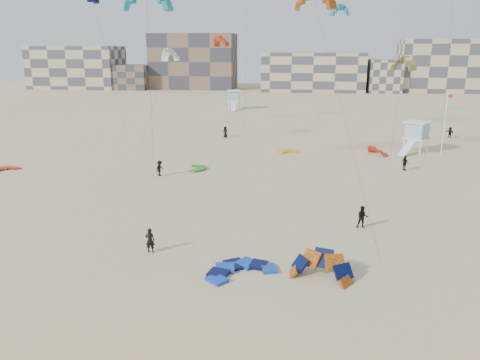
# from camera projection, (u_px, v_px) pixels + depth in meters

# --- Properties ---
(ground) EXTENTS (320.00, 320.00, 0.00)m
(ground) POSITION_uv_depth(u_px,v_px,m) (178.00, 272.00, 28.98)
(ground) COLOR tan
(ground) RESTS_ON ground
(kite_ground_blue) EXTENTS (5.75, 5.82, 0.74)m
(kite_ground_blue) POSITION_uv_depth(u_px,v_px,m) (240.00, 272.00, 28.94)
(kite_ground_blue) COLOR blue
(kite_ground_blue) RESTS_ON ground
(kite_ground_orange) EXTENTS (4.82, 4.77, 3.89)m
(kite_ground_orange) POSITION_uv_depth(u_px,v_px,m) (320.00, 278.00, 28.23)
(kite_ground_orange) COLOR #D16910
(kite_ground_orange) RESTS_ON ground
(kite_ground_red) EXTENTS (4.74, 4.65, 0.86)m
(kite_ground_red) POSITION_uv_depth(u_px,v_px,m) (3.00, 171.00, 52.76)
(kite_ground_red) COLOR red
(kite_ground_red) RESTS_ON ground
(kite_ground_green) EXTENTS (3.38, 3.21, 0.63)m
(kite_ground_green) POSITION_uv_depth(u_px,v_px,m) (197.00, 169.00, 53.60)
(kite_ground_green) COLOR #338E2A
(kite_ground_green) RESTS_ON ground
(kite_ground_red_far) EXTENTS (4.48, 4.43, 3.30)m
(kite_ground_red_far) POSITION_uv_depth(u_px,v_px,m) (377.00, 155.00, 60.87)
(kite_ground_red_far) COLOR red
(kite_ground_red_far) RESTS_ON ground
(kite_ground_yellow) EXTENTS (4.23, 4.31, 1.25)m
(kite_ground_yellow) POSITION_uv_depth(u_px,v_px,m) (288.00, 153.00, 61.97)
(kite_ground_yellow) COLOR orange
(kite_ground_yellow) RESTS_ON ground
(kitesurfer_main) EXTENTS (0.66, 0.46, 1.72)m
(kitesurfer_main) POSITION_uv_depth(u_px,v_px,m) (150.00, 240.00, 31.57)
(kitesurfer_main) COLOR black
(kitesurfer_main) RESTS_ON ground
(kitesurfer_b) EXTENTS (0.86, 0.67, 1.76)m
(kitesurfer_b) POSITION_uv_depth(u_px,v_px,m) (362.00, 217.00, 35.83)
(kitesurfer_b) COLOR black
(kitesurfer_b) RESTS_ON ground
(kitesurfer_c) EXTENTS (0.95, 1.24, 1.69)m
(kitesurfer_c) POSITION_uv_depth(u_px,v_px,m) (160.00, 168.00, 50.58)
(kitesurfer_c) COLOR black
(kitesurfer_c) RESTS_ON ground
(kitesurfer_d) EXTENTS (0.92, 1.07, 1.72)m
(kitesurfer_d) POSITION_uv_depth(u_px,v_px,m) (405.00, 163.00, 52.81)
(kitesurfer_d) COLOR black
(kitesurfer_d) RESTS_ON ground
(kitesurfer_e) EXTENTS (0.98, 0.81, 1.71)m
(kitesurfer_e) POSITION_uv_depth(u_px,v_px,m) (225.00, 132.00, 72.38)
(kitesurfer_e) COLOR black
(kitesurfer_e) RESTS_ON ground
(kitesurfer_f) EXTENTS (1.25, 1.58, 1.68)m
(kitesurfer_f) POSITION_uv_depth(u_px,v_px,m) (450.00, 132.00, 72.14)
(kitesurfer_f) COLOR black
(kitesurfer_f) RESTS_ON ground
(kite_fly_teal_a) EXTENTS (5.24, 6.46, 18.46)m
(kite_fly_teal_a) POSITION_uv_depth(u_px,v_px,m) (147.00, 1.00, 44.62)
(kite_fly_teal_a) COLOR #1077A4
(kite_fly_teal_a) RESTS_ON ground
(kite_fly_orange) EXTENTS (6.90, 29.28, 18.66)m
(kite_fly_orange) POSITION_uv_depth(u_px,v_px,m) (315.00, 1.00, 48.84)
(kite_fly_orange) COLOR #D16910
(kite_fly_orange) RESTS_ON ground
(kite_fly_grey) EXTENTS (4.06, 10.86, 12.45)m
(kite_fly_grey) POSITION_uv_depth(u_px,v_px,m) (170.00, 56.00, 62.81)
(kite_fly_grey) COLOR white
(kite_fly_grey) RESTS_ON ground
(kite_fly_olive) EXTENTS (4.49, 10.04, 11.61)m
(kite_fly_olive) POSITION_uv_depth(u_px,v_px,m) (404.00, 65.00, 56.70)
(kite_fly_olive) COLOR brown
(kite_fly_olive) RESTS_ON ground
(kite_fly_teal_b) EXTENTS (5.50, 8.70, 19.66)m
(kite_fly_teal_b) POSITION_uv_depth(u_px,v_px,m) (340.00, 12.00, 82.55)
(kite_fly_teal_b) COLOR #1077A4
(kite_fly_teal_b) RESTS_ON ground
(kite_fly_red) EXTENTS (5.16, 5.34, 14.87)m
(kite_fly_red) POSITION_uv_depth(u_px,v_px,m) (221.00, 42.00, 82.40)
(kite_fly_red) COLOR red
(kite_fly_red) RESTS_ON ground
(lifeguard_tower_near) EXTENTS (4.07, 6.18, 4.11)m
(lifeguard_tower_near) POSITION_uv_depth(u_px,v_px,m) (417.00, 137.00, 61.76)
(lifeguard_tower_near) COLOR white
(lifeguard_tower_near) RESTS_ON ground
(lifeguard_tower_far) EXTENTS (3.26, 5.93, 4.24)m
(lifeguard_tower_far) POSITION_uv_depth(u_px,v_px,m) (234.00, 100.00, 105.48)
(lifeguard_tower_far) COLOR white
(lifeguard_tower_far) RESTS_ON ground
(flagpole) EXTENTS (0.65, 0.10, 8.02)m
(flagpole) POSITION_uv_depth(u_px,v_px,m) (445.00, 122.00, 59.98)
(flagpole) COLOR white
(flagpole) RESTS_ON ground
(condo_west_a) EXTENTS (30.00, 15.00, 14.00)m
(condo_west_a) POSITION_uv_depth(u_px,v_px,m) (77.00, 67.00, 160.03)
(condo_west_a) COLOR tan
(condo_west_a) RESTS_ON ground
(condo_west_b) EXTENTS (28.00, 14.00, 18.00)m
(condo_west_b) POSITION_uv_depth(u_px,v_px,m) (194.00, 61.00, 158.17)
(condo_west_b) COLOR brown
(condo_west_b) RESTS_ON ground
(condo_mid) EXTENTS (32.00, 16.00, 12.00)m
(condo_mid) POSITION_uv_depth(u_px,v_px,m) (313.00, 72.00, 150.04)
(condo_mid) COLOR tan
(condo_mid) RESTS_ON ground
(condo_east) EXTENTS (26.00, 14.00, 16.00)m
(condo_east) POSITION_uv_depth(u_px,v_px,m) (442.00, 66.00, 146.26)
(condo_east) COLOR tan
(condo_east) RESTS_ON ground
(condo_fill_left) EXTENTS (12.00, 10.00, 8.00)m
(condo_fill_left) POSITION_uv_depth(u_px,v_px,m) (132.00, 77.00, 156.38)
(condo_fill_left) COLOR brown
(condo_fill_left) RESTS_ON ground
(condo_fill_right) EXTENTS (10.00, 10.00, 10.00)m
(condo_fill_right) POSITION_uv_depth(u_px,v_px,m) (384.00, 76.00, 145.58)
(condo_fill_right) COLOR tan
(condo_fill_right) RESTS_ON ground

